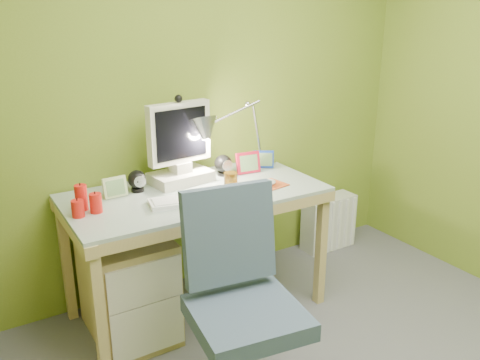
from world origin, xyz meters
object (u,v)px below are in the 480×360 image
desk_lamp (247,120)px  radiator (328,222)px  task_chair (247,314)px  desk (197,252)px  monitor (179,141)px

desk_lamp → radiator: (0.75, 0.05, -0.86)m
desk_lamp → task_chair: bearing=-120.0°
desk → task_chair: bearing=-100.8°
desk_lamp → task_chair: (-0.61, -0.97, -0.59)m
desk → radiator: 1.23m
monitor → task_chair: (-0.16, -0.97, -0.52)m
desk → radiator: bearing=11.9°
desk → monitor: bearing=90.8°
monitor → desk_lamp: (0.45, 0.00, 0.07)m
monitor → radiator: bearing=-4.2°
desk → monitor: 0.64m
task_chair → radiator: size_ratio=2.36×
monitor → task_chair: bearing=-106.3°
desk → desk_lamp: bearing=22.6°
desk → radiator: desk is taller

